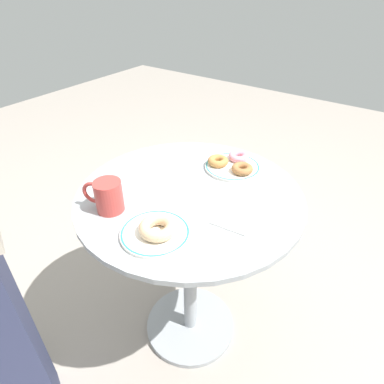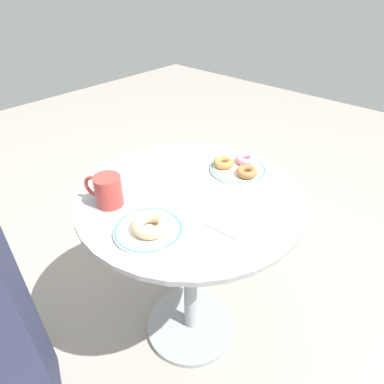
{
  "view_description": "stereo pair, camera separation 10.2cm",
  "coord_description": "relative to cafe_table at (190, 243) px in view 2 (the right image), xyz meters",
  "views": [
    {
      "loc": [
        -0.74,
        -0.54,
        1.4
      ],
      "look_at": [
        -0.01,
        -0.01,
        0.78
      ],
      "focal_mm": 30.84,
      "sensor_mm": 36.0,
      "label": 1
    },
    {
      "loc": [
        -0.68,
        -0.62,
        1.4
      ],
      "look_at": [
        -0.01,
        -0.01,
        0.78
      ],
      "focal_mm": 30.84,
      "sensor_mm": 36.0,
      "label": 2
    }
  ],
  "objects": [
    {
      "name": "ground_plane",
      "position": [
        0.0,
        0.0,
        -0.54
      ],
      "size": [
        7.0,
        7.0,
        0.02
      ],
      "primitive_type": "cube",
      "color": "#9E9389"
    },
    {
      "name": "cafe_table",
      "position": [
        0.0,
        0.0,
        0.0
      ],
      "size": [
        0.77,
        0.77,
        0.76
      ],
      "color": "#999EA3",
      "rests_on": "ground"
    },
    {
      "name": "donut_cinnamon",
      "position": [
        0.21,
        -0.09,
        0.26
      ],
      "size": [
        0.11,
        0.11,
        0.03
      ],
      "primitive_type": "torus",
      "rotation": [
        0.0,
        0.0,
        5.72
      ],
      "color": "#A36B3D",
      "rests_on": "plate_right"
    },
    {
      "name": "plate_left",
      "position": [
        -0.23,
        -0.04,
        0.24
      ],
      "size": [
        0.2,
        0.2,
        0.01
      ],
      "color": "white",
      "rests_on": "cafe_table"
    },
    {
      "name": "paper_napkin",
      "position": [
        -0.03,
        -0.19,
        0.24
      ],
      "size": [
        0.13,
        0.12,
        0.01
      ],
      "primitive_type": "cube",
      "rotation": [
        0.0,
        0.0,
        0.09
      ],
      "color": "white",
      "rests_on": "cafe_table"
    },
    {
      "name": "coffee_mug",
      "position": [
        -0.22,
        0.15,
        0.29
      ],
      "size": [
        0.09,
        0.13,
        0.1
      ],
      "color": "#B73D38",
      "rests_on": "cafe_table"
    },
    {
      "name": "plate_right",
      "position": [
        0.23,
        -0.04,
        0.24
      ],
      "size": [
        0.21,
        0.21,
        0.01
      ],
      "color": "white",
      "rests_on": "cafe_table"
    },
    {
      "name": "donut_old_fashioned",
      "position": [
        0.21,
        0.01,
        0.26
      ],
      "size": [
        0.09,
        0.09,
        0.03
      ],
      "primitive_type": "torus",
      "rotation": [
        0.0,
        0.0,
        4.59
      ],
      "color": "#BC7F42",
      "rests_on": "plate_right"
    },
    {
      "name": "donut_pink_frosted",
      "position": [
        0.28,
        -0.03,
        0.26
      ],
      "size": [
        0.1,
        0.1,
        0.03
      ],
      "primitive_type": "torus",
      "rotation": [
        0.0,
        0.0,
        4.3
      ],
      "color": "pink",
      "rests_on": "plate_right"
    },
    {
      "name": "donut_glazed",
      "position": [
        -0.23,
        -0.05,
        0.26
      ],
      "size": [
        0.15,
        0.15,
        0.03
      ],
      "primitive_type": "torus",
      "rotation": [
        0.0,
        0.0,
        2.08
      ],
      "color": "#E0B789",
      "rests_on": "plate_left"
    }
  ]
}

